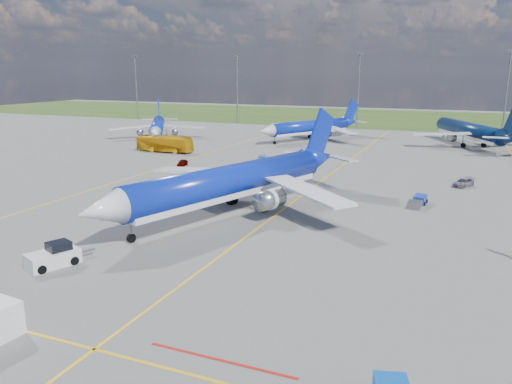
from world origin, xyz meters
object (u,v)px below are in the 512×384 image
at_px(baggage_tug_w, 419,201).
at_px(main_airliner, 231,213).
at_px(pushback_tug, 54,256).
at_px(bg_jet_nw, 158,140).
at_px(bg_jet_nnw, 310,140).
at_px(bg_jet_n, 468,146).
at_px(service_car_c, 464,182).
at_px(service_car_a, 182,163).
at_px(apron_bus, 165,144).
at_px(baggage_tug_c, 262,159).
at_px(service_car_b, 270,172).

bearing_deg(baggage_tug_w, main_airliner, -143.89).
bearing_deg(main_airliner, pushback_tug, -89.98).
distance_m(bg_jet_nw, main_airliner, 71.53).
bearing_deg(bg_jet_nnw, bg_jet_n, 35.29).
xyz_separation_m(bg_jet_nnw, service_car_c, (36.81, -41.55, 0.62)).
bearing_deg(service_car_a, service_car_c, -13.42).
bearing_deg(service_car_a, bg_jet_nnw, 59.31).
distance_m(apron_bus, baggage_tug_w, 60.52).
bearing_deg(baggage_tug_c, bg_jet_nw, 135.12).
bearing_deg(service_car_a, service_car_b, -21.49).
bearing_deg(bg_jet_nw, service_car_b, -67.50).
relative_size(main_airliner, service_car_c, 10.29).
bearing_deg(bg_jet_nnw, bg_jet_nw, -130.83).
xyz_separation_m(service_car_a, service_car_b, (18.17, -1.80, 0.07)).
bearing_deg(bg_jet_nw, apron_bus, -83.87).
bearing_deg(service_car_a, bg_jet_n, 28.98).
height_order(pushback_tug, service_car_a, pushback_tug).
relative_size(apron_bus, baggage_tug_w, 2.48).
relative_size(service_car_a, service_car_b, 0.73).
distance_m(bg_jet_nnw, baggage_tug_c, 33.99).
bearing_deg(bg_jet_nw, baggage_tug_w, -62.96).
distance_m(bg_jet_n, pushback_tug, 101.10).
xyz_separation_m(bg_jet_n, apron_bus, (-60.87, -35.64, 1.78)).
bearing_deg(bg_jet_nw, baggage_tug_c, -59.79).
relative_size(main_airliner, pushback_tug, 7.06).
relative_size(bg_jet_nw, apron_bus, 2.77).
bearing_deg(main_airliner, bg_jet_nw, 149.60).
height_order(bg_jet_nnw, service_car_b, bg_jet_nnw).
bearing_deg(pushback_tug, bg_jet_n, 92.50).
distance_m(service_car_a, service_car_c, 48.43).
height_order(bg_jet_n, apron_bus, bg_jet_n).
distance_m(bg_jet_nnw, baggage_tug_w, 63.96).
bearing_deg(baggage_tug_w, bg_jet_nw, 153.70).
relative_size(service_car_a, baggage_tug_c, 0.73).
distance_m(service_car_b, service_car_c, 30.46).
relative_size(bg_jet_n, service_car_a, 11.16).
distance_m(service_car_a, service_car_b, 18.26).
bearing_deg(pushback_tug, bg_jet_nnw, 114.19).
height_order(apron_bus, service_car_b, apron_bus).
distance_m(bg_jet_nnw, pushback_tug, 90.25).
distance_m(service_car_a, baggage_tug_w, 44.75).
xyz_separation_m(bg_jet_nnw, service_car_a, (-11.57, -43.58, 0.61)).
xyz_separation_m(pushback_tug, service_car_c, (33.90, 48.65, -0.23)).
relative_size(bg_jet_n, main_airliner, 0.90).
bearing_deg(main_airliner, bg_jet_nnw, 117.40).
bearing_deg(baggage_tug_c, service_car_a, -157.99).
xyz_separation_m(bg_jet_nw, bg_jet_nnw, (36.39, 14.24, 0.00)).
height_order(bg_jet_nw, bg_jet_nnw, bg_jet_nnw).
xyz_separation_m(pushback_tug, service_car_b, (3.68, 44.82, -0.18)).
bearing_deg(bg_jet_nnw, service_car_b, -53.93).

